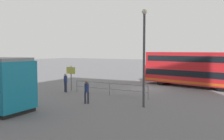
{
  "coord_description": "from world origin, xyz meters",
  "views": [
    {
      "loc": [
        -10.09,
        24.52,
        3.85
      ],
      "look_at": [
        1.35,
        5.01,
        2.15
      ],
      "focal_mm": 41.15,
      "sensor_mm": 36.0,
      "label": 1
    }
  ],
  "objects_px": {
    "pedestrian_crossing": "(87,90)",
    "street_lamp": "(144,50)",
    "info_sign": "(71,74)",
    "pedestrian_near_railing": "(66,81)",
    "double_decker_bus": "(195,69)"
  },
  "relations": [
    {
      "from": "pedestrian_near_railing",
      "to": "street_lamp",
      "type": "distance_m",
      "value": 9.53
    },
    {
      "from": "pedestrian_crossing",
      "to": "street_lamp",
      "type": "bearing_deg",
      "value": -166.89
    },
    {
      "from": "info_sign",
      "to": "street_lamp",
      "type": "xyz_separation_m",
      "value": [
        -9.0,
        3.26,
        2.24
      ]
    },
    {
      "from": "pedestrian_near_railing",
      "to": "info_sign",
      "type": "bearing_deg",
      "value": -79.37
    },
    {
      "from": "double_decker_bus",
      "to": "info_sign",
      "type": "height_order",
      "value": "double_decker_bus"
    },
    {
      "from": "pedestrian_crossing",
      "to": "double_decker_bus",
      "type": "bearing_deg",
      "value": -111.33
    },
    {
      "from": "pedestrian_crossing",
      "to": "info_sign",
      "type": "xyz_separation_m",
      "value": [
        4.92,
        -4.21,
        0.66
      ]
    },
    {
      "from": "pedestrian_crossing",
      "to": "street_lamp",
      "type": "distance_m",
      "value": 5.1
    },
    {
      "from": "info_sign",
      "to": "double_decker_bus",
      "type": "bearing_deg",
      "value": -139.42
    },
    {
      "from": "pedestrian_near_railing",
      "to": "pedestrian_crossing",
      "type": "xyz_separation_m",
      "value": [
        -4.72,
        3.18,
        -0.04
      ]
    },
    {
      "from": "double_decker_bus",
      "to": "pedestrian_near_railing",
      "type": "distance_m",
      "value": 13.56
    },
    {
      "from": "pedestrian_near_railing",
      "to": "info_sign",
      "type": "relative_size",
      "value": 0.74
    },
    {
      "from": "pedestrian_crossing",
      "to": "street_lamp",
      "type": "relative_size",
      "value": 0.26
    },
    {
      "from": "pedestrian_crossing",
      "to": "info_sign",
      "type": "relative_size",
      "value": 0.72
    },
    {
      "from": "double_decker_bus",
      "to": "street_lamp",
      "type": "height_order",
      "value": "street_lamp"
    }
  ]
}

